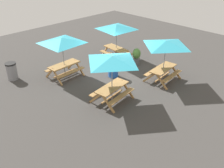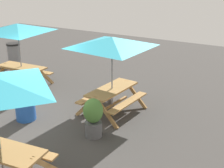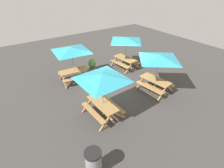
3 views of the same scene
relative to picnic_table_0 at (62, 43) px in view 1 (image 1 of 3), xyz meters
The scene contains 8 objects.
ground_plane 3.51m from the picnic_table_0, 48.24° to the right, with size 24.00×24.00×0.00m, color #3D3A38.
picnic_table_0 is the anchor object (origin of this frame).
picnic_table_1 3.67m from the picnic_table_0, 88.05° to the right, with size 2.25×2.25×2.34m.
picnic_table_2 3.90m from the picnic_table_0, ahead, with size 2.81×2.81×2.34m.
picnic_table_3 5.48m from the picnic_table_0, 49.49° to the right, with size 2.19×2.19×2.34m.
trash_bin_gray 3.25m from the picnic_table_0, 141.46° to the left, with size 0.59×0.59×0.98m.
trash_bin_blue 3.12m from the picnic_table_0, 43.86° to the right, with size 0.59×0.59×0.98m.
potted_plant_0 4.75m from the picnic_table_0, 22.65° to the right, with size 0.51×0.51×1.05m.
Camera 1 is at (-8.97, -8.74, 6.53)m, focal length 40.00 mm.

